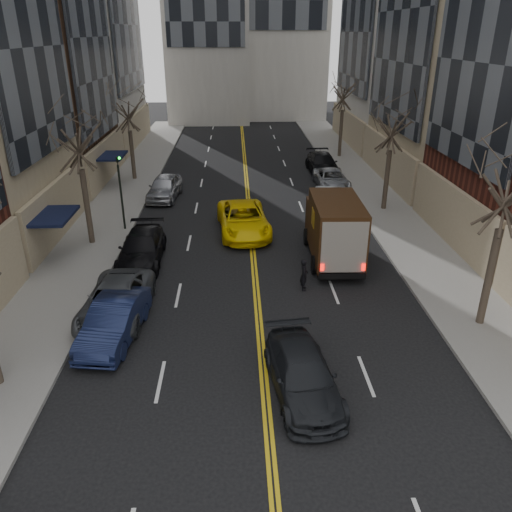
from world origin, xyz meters
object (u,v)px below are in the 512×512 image
Objects in this scene: taxi at (243,219)px; ups_truck at (334,229)px; observer_sedan at (303,375)px; pedestrian at (304,275)px.

ups_truck is at bearing -46.54° from taxi.
ups_truck is 1.03× the size of taxi.
ups_truck reaches higher than observer_sedan.
ups_truck is at bearing -24.53° from pedestrian.
observer_sedan is (-2.85, -10.26, -0.97)m from ups_truck.
pedestrian reaches higher than observer_sedan.
pedestrian is at bearing -118.85° from ups_truck.
ups_truck is 6.02m from taxi.
pedestrian is at bearing 75.19° from observer_sedan.
taxi is 3.95× the size of pedestrian.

